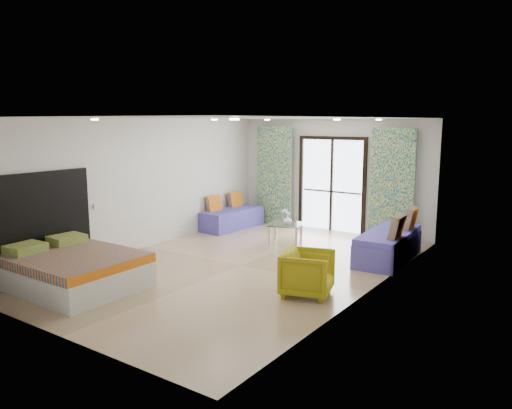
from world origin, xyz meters
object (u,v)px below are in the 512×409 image
Objects in this scene: daybed_right at (389,244)px; coffee_table at (286,226)px; bed at (74,270)px; armchair at (308,271)px; daybed_left at (232,218)px.

coffee_table is at bearing 177.41° from daybed_right.
bed is 0.98× the size of daybed_right.
daybed_right is 2.31m from coffee_table.
coffee_table is 1.13× the size of armchair.
daybed_left reaches higher than armchair.
daybed_left is (-0.64, 4.99, -0.02)m from bed.
daybed_left is 2.06× the size of coffee_table.
daybed_left is 2.33× the size of armchair.
armchair is (3.89, -3.16, 0.11)m from daybed_left.
coffee_table is at bearing -13.63° from daybed_left.
daybed_right is at bearing 51.03° from bed.
bed is at bearing -132.36° from daybed_right.
coffee_table is (-2.31, -0.03, 0.09)m from daybed_right.
armchair is at bearing -100.90° from daybed_right.
armchair is (3.25, 1.83, 0.09)m from bed.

